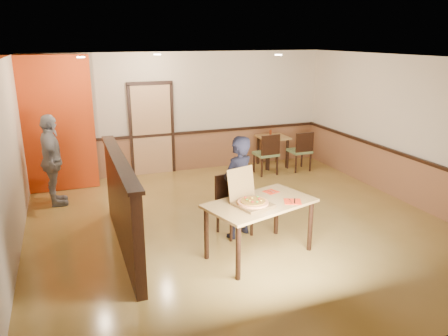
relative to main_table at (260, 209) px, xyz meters
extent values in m
plane|color=#B39045|center=(0.14, 1.09, -0.72)|extent=(7.00, 7.00, 0.00)
plane|color=black|center=(0.14, 1.09, 2.08)|extent=(7.00, 7.00, 0.00)
plane|color=beige|center=(0.14, 4.59, 0.68)|extent=(7.00, 0.00, 7.00)
plane|color=beige|center=(-3.36, 1.09, 0.68)|extent=(0.00, 7.00, 7.00)
plane|color=beige|center=(3.64, 1.09, 0.68)|extent=(0.00, 7.00, 7.00)
cube|color=brown|center=(0.14, 4.56, -0.27)|extent=(7.00, 0.04, 0.90)
cube|color=black|center=(0.14, 4.54, 0.20)|extent=(7.00, 0.06, 0.06)
cube|color=brown|center=(3.61, 1.09, -0.27)|extent=(0.04, 7.00, 0.90)
cube|color=black|center=(3.59, 1.09, 0.20)|extent=(0.06, 7.00, 0.06)
cube|color=tan|center=(-0.66, 4.55, 0.33)|extent=(0.90, 0.06, 2.10)
cube|color=black|center=(-1.86, 0.89, -0.02)|extent=(0.14, 3.00, 1.40)
cube|color=black|center=(-1.86, 0.89, 0.70)|extent=(0.20, 3.10, 0.05)
cube|color=#BB360D|center=(-2.76, 4.09, 0.68)|extent=(1.60, 0.20, 2.78)
cylinder|color=#FFD4B2|center=(-2.16, 2.89, 2.06)|extent=(0.14, 0.14, 0.02)
cylinder|color=#FFD4B2|center=(-0.66, 3.59, 2.06)|extent=(0.14, 0.14, 0.02)
cylinder|color=#FFD4B2|center=(1.54, 2.59, 2.06)|extent=(0.14, 0.14, 0.02)
cube|color=#B1884A|center=(0.00, 0.00, 0.09)|extent=(1.75, 1.31, 0.04)
cylinder|color=black|center=(-0.56, -0.55, -0.33)|extent=(0.07, 0.07, 0.79)
cylinder|color=black|center=(-0.77, 0.15, -0.33)|extent=(0.07, 0.07, 0.79)
cylinder|color=black|center=(0.77, -0.15, -0.33)|extent=(0.07, 0.07, 0.79)
cylinder|color=black|center=(0.56, 0.55, -0.33)|extent=(0.07, 0.07, 0.79)
cube|color=#5C6D40|center=(-0.08, 0.78, -0.24)|extent=(0.58, 0.58, 0.06)
cube|color=black|center=(-0.13, 1.00, 0.03)|extent=(0.46, 0.14, 0.46)
cylinder|color=black|center=(-0.24, 0.54, -0.51)|extent=(0.05, 0.05, 0.42)
cylinder|color=black|center=(-0.32, 0.94, -0.51)|extent=(0.05, 0.05, 0.42)
cylinder|color=black|center=(0.16, 0.62, -0.51)|extent=(0.05, 0.05, 0.42)
cylinder|color=black|center=(0.07, 1.02, -0.51)|extent=(0.05, 0.05, 0.42)
cube|color=#5C6D40|center=(1.82, 3.59, -0.24)|extent=(0.51, 0.51, 0.06)
cube|color=black|center=(1.83, 3.37, 0.03)|extent=(0.47, 0.06, 0.46)
cylinder|color=black|center=(2.01, 3.80, -0.51)|extent=(0.05, 0.05, 0.42)
cylinder|color=black|center=(2.03, 3.40, -0.51)|extent=(0.05, 0.05, 0.42)
cylinder|color=black|center=(1.61, 3.78, -0.51)|extent=(0.05, 0.05, 0.42)
cylinder|color=black|center=(1.63, 3.38, -0.51)|extent=(0.05, 0.05, 0.42)
cube|color=#5C6D40|center=(2.72, 3.59, -0.25)|extent=(0.48, 0.48, 0.06)
cube|color=black|center=(2.72, 3.37, 0.01)|extent=(0.46, 0.05, 0.46)
cylinder|color=black|center=(2.91, 3.79, -0.52)|extent=(0.05, 0.05, 0.42)
cylinder|color=black|center=(2.92, 3.39, -0.52)|extent=(0.05, 0.05, 0.42)
cylinder|color=black|center=(2.52, 3.78, -0.52)|extent=(0.05, 0.05, 0.42)
cylinder|color=black|center=(2.52, 3.39, -0.52)|extent=(0.05, 0.05, 0.42)
cube|color=#B1884A|center=(2.27, 4.14, 0.01)|extent=(0.71, 0.71, 0.04)
cylinder|color=black|center=(1.99, 3.87, -0.37)|extent=(0.07, 0.07, 0.71)
cylinder|color=black|center=(2.00, 4.41, -0.37)|extent=(0.07, 0.07, 0.71)
cylinder|color=black|center=(2.54, 3.86, -0.37)|extent=(0.07, 0.07, 0.71)
cylinder|color=black|center=(2.54, 4.41, -0.37)|extent=(0.07, 0.07, 0.71)
imported|color=black|center=(-0.06, 0.70, 0.11)|extent=(0.72, 0.63, 1.67)
imported|color=gray|center=(-2.83, 3.20, 0.16)|extent=(0.45, 1.04, 1.76)
cube|color=brown|center=(-0.16, -0.10, 0.13)|extent=(0.58, 0.58, 0.03)
cube|color=brown|center=(-0.23, 0.16, 0.37)|extent=(0.47, 0.21, 0.46)
cylinder|color=#E29252|center=(-0.16, -0.10, 0.16)|extent=(0.53, 0.53, 0.03)
cube|color=red|center=(0.45, -0.16, 0.11)|extent=(0.32, 0.32, 0.01)
cylinder|color=white|center=(0.42, -0.16, 0.12)|extent=(0.09, 0.20, 0.01)
cube|color=white|center=(0.48, -0.16, 0.12)|extent=(0.10, 0.21, 0.00)
cube|color=red|center=(0.34, 0.33, 0.11)|extent=(0.25, 0.25, 0.00)
cylinder|color=white|center=(0.31, 0.33, 0.12)|extent=(0.06, 0.16, 0.01)
cube|color=white|center=(0.37, 0.33, 0.12)|extent=(0.07, 0.17, 0.00)
cylinder|color=#90381A|center=(2.27, 4.28, 0.10)|extent=(0.05, 0.05, 0.13)
camera|label=1|loc=(-2.54, -5.34, 2.41)|focal=35.00mm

